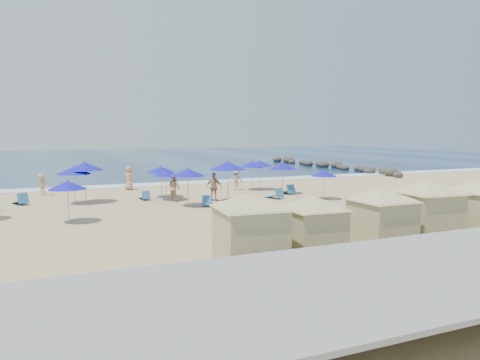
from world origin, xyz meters
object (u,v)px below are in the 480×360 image
trash_bin (222,218)px  umbrella_11 (324,173)px  cabana_1 (313,220)px  cabana_2 (382,212)px  beachgoer_4 (129,178)px  rock_jetty (328,165)px  beachgoer_3 (236,180)px  cabana_3 (428,204)px  umbrella_9 (253,164)px  umbrella_5 (161,170)px  umbrella_4 (74,170)px  cabana_4 (477,202)px  umbrella_10 (283,166)px  umbrella_12 (260,163)px  beachgoer_5 (42,184)px  beachgoer_2 (214,187)px  cabana_0 (250,221)px  umbrella_7 (166,173)px  beachgoer_1 (174,188)px  umbrella_8 (228,166)px  umbrella_6 (188,172)px  umbrella_3 (68,185)px  umbrella_2 (85,166)px

trash_bin → umbrella_11: umbrella_11 is taller
trash_bin → cabana_1: cabana_1 is taller
cabana_2 → beachgoer_4: size_ratio=2.28×
rock_jetty → trash_bin: size_ratio=31.25×
beachgoer_3 → trash_bin: bearing=76.4°
cabana_3 → umbrella_9: bearing=87.2°
cabana_1 → umbrella_5: size_ratio=1.80×
rock_jetty → umbrella_4: (-31.19, -17.69, 1.76)m
cabana_4 → beachgoer_4: bearing=115.2°
umbrella_10 → beachgoer_3: bearing=122.1°
umbrella_4 → umbrella_12: umbrella_4 is taller
rock_jetty → beachgoer_5: beachgoer_5 is taller
umbrella_5 → beachgoer_2: size_ratio=1.20×
cabana_0 → beachgoer_4: 22.93m
umbrella_7 → cabana_1: bearing=-86.4°
rock_jetty → umbrella_7: bearing=-144.2°
cabana_1 → umbrella_5: bearing=93.3°
beachgoer_1 → cabana_4: bearing=-169.0°
trash_bin → umbrella_7: size_ratio=0.41×
rock_jetty → cabana_1: 42.46m
umbrella_10 → beachgoer_5: (-16.14, 6.19, -1.23)m
trash_bin → cabana_0: (-1.71, -6.87, 1.19)m
umbrella_11 → beachgoer_1: umbrella_11 is taller
umbrella_4 → umbrella_8: umbrella_8 is taller
umbrella_6 → beachgoer_2: bearing=33.3°
umbrella_4 → beachgoer_4: (4.47, 5.78, -1.19)m
beachgoer_3 → beachgoer_5: 14.18m
cabana_4 → umbrella_9: size_ratio=1.86×
umbrella_6 → beachgoer_2: 2.93m
umbrella_7 → beachgoer_4: 6.67m
umbrella_3 → umbrella_10: 15.95m
cabana_0 → cabana_2: bearing=1.2°
beachgoer_2 → beachgoer_1: bearing=20.7°
rock_jetty → beachgoer_2: (-22.71, -20.06, 0.57)m
umbrella_3 → umbrella_6: size_ratio=0.91×
umbrella_4 → beachgoer_4: 7.41m
cabana_1 → beachgoer_4: cabana_1 is taller
umbrella_7 → beachgoer_4: size_ratio=1.12×
umbrella_2 → beachgoer_4: (3.79, 5.55, -1.42)m
beachgoer_4 → beachgoer_5: bearing=65.8°
rock_jetty → cabana_4: 38.10m
umbrella_2 → umbrella_4: bearing=-161.3°
cabana_4 → umbrella_11: cabana_4 is taller
cabana_3 → umbrella_12: bearing=85.6°
cabana_3 → beachgoer_2: bearing=105.2°
beachgoer_5 → cabana_0: bearing=-37.1°
cabana_0 → cabana_1: bearing=2.9°
umbrella_10 → beachgoer_5: size_ratio=1.46×
cabana_3 → umbrella_12: 18.49m
umbrella_5 → umbrella_8: size_ratio=0.83×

